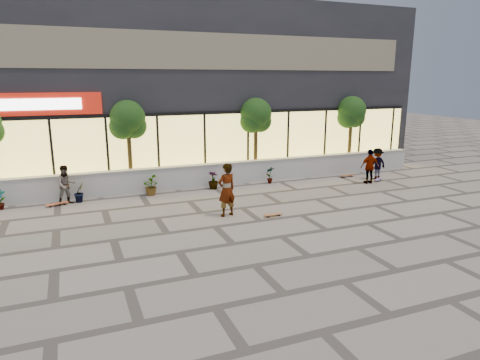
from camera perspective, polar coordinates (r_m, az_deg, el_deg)
name	(u,v)px	position (r m, az deg, el deg)	size (l,w,h in m)	color
ground	(282,237)	(13.48, 5.61, -7.52)	(80.00, 80.00, 0.00)	gray
planter_wall	(212,175)	(19.55, -3.81, 0.71)	(22.00, 0.42, 1.04)	silver
retail_building	(180,89)	(24.36, -8.07, 11.94)	(24.00, 9.17, 8.50)	#232328
shrub_a	(0,199)	(18.32, -29.39, -2.25)	(0.43, 0.29, 0.81)	black
shrub_b	(79,192)	(18.14, -20.62, -1.52)	(0.45, 0.36, 0.81)	black
shrub_c	(150,186)	(18.38, -11.89, -0.75)	(0.73, 0.63, 0.81)	black
shrub_d	(213,180)	(19.03, -3.58, 0.00)	(0.45, 0.45, 0.81)	black
shrub_e	(270,175)	(20.06, 4.03, 0.69)	(0.43, 0.29, 0.81)	black
tree_midwest	(128,122)	(19.08, -14.73, 7.49)	(1.60, 1.50, 3.92)	#433218
tree_mideast	(256,117)	(20.70, 2.13, 8.34)	(1.60, 1.50, 3.92)	#433218
tree_east	(351,114)	(23.47, 14.63, 8.51)	(1.60, 1.50, 3.92)	#433218
skater_center	(227,190)	(15.12, -1.80, -1.32)	(0.70, 0.46, 1.92)	silver
skater_left	(66,185)	(17.90, -22.16, -0.61)	(0.75, 0.59, 1.55)	tan
skater_right_near	(370,167)	(20.81, 16.92, 1.73)	(0.95, 0.39, 1.61)	white
skater_right_far	(377,164)	(21.80, 17.80, 2.07)	(0.99, 0.57, 1.53)	maroon
skateboard_center	(273,215)	(15.33, 4.41, -4.62)	(0.72, 0.22, 0.09)	#995832
skateboard_left	(57,204)	(17.99, -23.21, -2.93)	(0.86, 0.46, 0.10)	#CC5926
skateboard_right_near	(347,175)	(22.03, 14.09, 0.60)	(0.82, 0.25, 0.10)	brown
skateboard_right_far	(378,179)	(21.62, 17.95, 0.09)	(0.70, 0.58, 0.09)	#65549B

